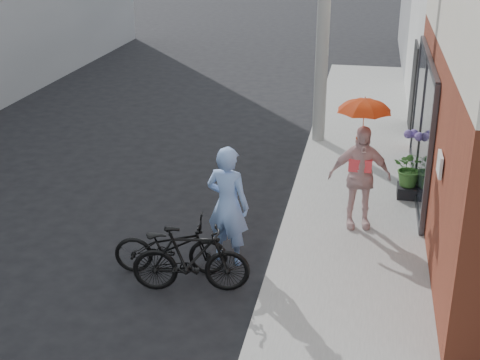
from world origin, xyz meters
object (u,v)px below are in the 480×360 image
(bike_right, at_px, (191,259))
(officer, at_px, (228,205))
(bike_left, at_px, (171,246))
(kimono_woman, at_px, (359,177))
(planter, at_px, (408,191))

(bike_right, bearing_deg, officer, -28.56)
(bike_left, bearing_deg, bike_right, -143.80)
(bike_left, height_order, kimono_woman, kimono_woman)
(kimono_woman, xyz_separation_m, planter, (0.90, 1.39, -0.76))
(officer, height_order, bike_right, officer)
(officer, xyz_separation_m, bike_right, (-0.32, -0.94, -0.43))
(officer, bearing_deg, bike_right, 85.46)
(bike_right, relative_size, planter, 4.00)
(bike_left, bearing_deg, planter, -55.44)
(bike_right, height_order, planter, bike_right)
(officer, relative_size, bike_left, 1.11)
(officer, relative_size, bike_right, 1.12)
(bike_left, xyz_separation_m, bike_right, (0.43, -0.43, 0.06))
(officer, height_order, planter, officer)
(kimono_woman, bearing_deg, planter, 46.64)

